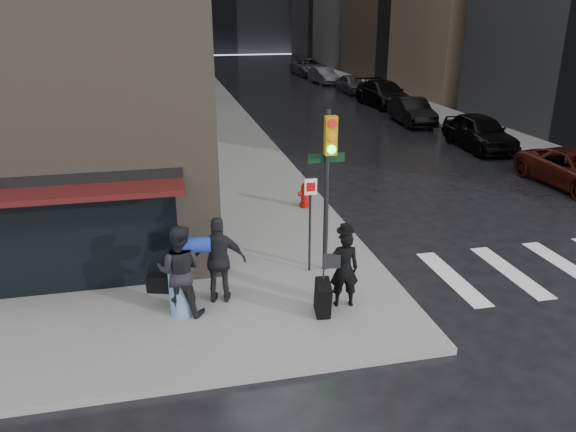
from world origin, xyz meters
name	(u,v)px	position (x,y,z in m)	size (l,w,h in m)	color
ground	(327,314)	(0.00, 0.00, 0.00)	(140.00, 140.00, 0.00)	black
sidewalk_left	(210,108)	(0.00, 27.00, 0.07)	(4.00, 50.00, 0.15)	slate
sidewalk_right	(402,100)	(13.50, 27.00, 0.07)	(3.00, 50.00, 0.15)	slate
man_overcoat	(340,274)	(0.27, 0.01, 0.95)	(1.07, 0.93, 1.91)	black
man_jeans	(180,270)	(-3.05, 0.50, 1.15)	(1.39, 1.08, 1.99)	black
man_greycoat	(219,260)	(-2.18, 0.86, 1.13)	(1.22, 0.71, 1.96)	black
traffic_light	(327,171)	(0.47, 1.81, 2.69)	(0.98, 0.44, 3.94)	black
fire_hydrant	(305,196)	(1.18, 6.50, 0.52)	(0.46, 0.36, 0.82)	#A80E0A
parked_car_0	(576,170)	(11.52, 6.83, 0.67)	(2.21, 4.79, 1.33)	#40120C
parked_car_1	(480,132)	(11.25, 13.04, 0.81)	(1.91, 4.76, 1.62)	black
parked_car_2	(412,111)	(10.68, 19.25, 0.73)	(1.54, 4.41, 1.45)	black
parked_car_3	(384,94)	(11.48, 25.45, 0.82)	(2.31, 5.68, 1.65)	black
parked_car_4	(352,84)	(11.38, 31.66, 0.70)	(1.65, 4.10, 1.40)	#3F3F44
parked_car_5	(324,75)	(10.87, 37.87, 0.69)	(1.46, 4.19, 1.38)	#4F4F54
parked_car_6	(309,67)	(11.24, 44.08, 0.80)	(2.66, 5.77, 1.60)	#515156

